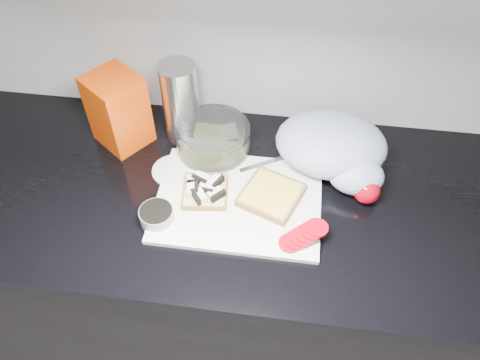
{
  "coord_description": "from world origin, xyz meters",
  "views": [
    {
      "loc": [
        0.08,
        0.46,
        1.8
      ],
      "look_at": [
        -0.01,
        1.2,
        0.95
      ],
      "focal_mm": 35.0,
      "sensor_mm": 36.0,
      "label": 1
    }
  ],
  "objects_px": {
    "bread_bag": "(118,110)",
    "cutting_board": "(238,201)",
    "glass_bowl": "(213,140)",
    "steel_canister": "(181,102)"
  },
  "relations": [
    {
      "from": "steel_canister",
      "to": "cutting_board",
      "type": "bearing_deg",
      "value": -50.41
    },
    {
      "from": "bread_bag",
      "to": "cutting_board",
      "type": "bearing_deg",
      "value": 8.8
    },
    {
      "from": "glass_bowl",
      "to": "steel_canister",
      "type": "xyz_separation_m",
      "value": [
        -0.09,
        0.05,
        0.07
      ]
    },
    {
      "from": "cutting_board",
      "to": "steel_canister",
      "type": "xyz_separation_m",
      "value": [
        -0.18,
        0.22,
        0.11
      ]
    },
    {
      "from": "cutting_board",
      "to": "bread_bag",
      "type": "distance_m",
      "value": 0.4
    },
    {
      "from": "cutting_board",
      "to": "steel_canister",
      "type": "height_order",
      "value": "steel_canister"
    },
    {
      "from": "glass_bowl",
      "to": "bread_bag",
      "type": "bearing_deg",
      "value": 176.99
    },
    {
      "from": "bread_bag",
      "to": "glass_bowl",
      "type": "bearing_deg",
      "value": 33.82
    },
    {
      "from": "cutting_board",
      "to": "glass_bowl",
      "type": "xyz_separation_m",
      "value": [
        -0.09,
        0.17,
        0.03
      ]
    },
    {
      "from": "cutting_board",
      "to": "bread_bag",
      "type": "height_order",
      "value": "bread_bag"
    }
  ]
}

